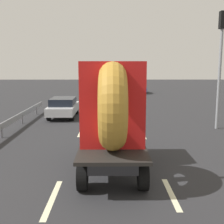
% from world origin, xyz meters
% --- Properties ---
extents(ground_plane, '(120.00, 120.00, 0.00)m').
position_xyz_m(ground_plane, '(0.00, 0.00, 0.00)').
color(ground_plane, '#28282B').
extents(flatbed_truck, '(2.02, 4.53, 3.60)m').
position_xyz_m(flatbed_truck, '(-0.08, -0.11, 1.75)').
color(flatbed_truck, black).
rests_on(flatbed_truck, ground_plane).
extents(distant_sedan, '(1.72, 4.01, 1.31)m').
position_xyz_m(distant_sedan, '(-3.28, 9.95, 0.70)').
color(distant_sedan, black).
rests_on(distant_sedan, ground_plane).
extents(traffic_light, '(0.42, 0.36, 6.26)m').
position_xyz_m(traffic_light, '(5.76, 6.27, 4.05)').
color(traffic_light, gray).
rests_on(traffic_light, ground_plane).
extents(guardrail, '(0.10, 13.50, 0.71)m').
position_xyz_m(guardrail, '(-5.40, 5.93, 0.53)').
color(guardrail, gray).
rests_on(guardrail, ground_plane).
extents(lane_dash_left_near, '(0.16, 2.34, 0.01)m').
position_xyz_m(lane_dash_left_near, '(-1.68, -2.27, 0.00)').
color(lane_dash_left_near, beige).
rests_on(lane_dash_left_near, ground_plane).
extents(lane_dash_left_far, '(0.16, 2.92, 0.01)m').
position_xyz_m(lane_dash_left_far, '(-1.68, 5.83, 0.00)').
color(lane_dash_left_far, beige).
rests_on(lane_dash_left_far, ground_plane).
extents(lane_dash_right_near, '(0.16, 2.04, 0.01)m').
position_xyz_m(lane_dash_right_near, '(1.52, -2.00, 0.00)').
color(lane_dash_right_near, beige).
rests_on(lane_dash_right_near, ground_plane).
extents(lane_dash_right_far, '(0.16, 2.83, 0.01)m').
position_xyz_m(lane_dash_right_far, '(1.52, 5.35, 0.00)').
color(lane_dash_right_far, beige).
rests_on(lane_dash_right_far, ground_plane).
extents(oncoming_car, '(1.57, 3.66, 1.19)m').
position_xyz_m(oncoming_car, '(3.47, 26.68, 0.64)').
color(oncoming_car, black).
rests_on(oncoming_car, ground_plane).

